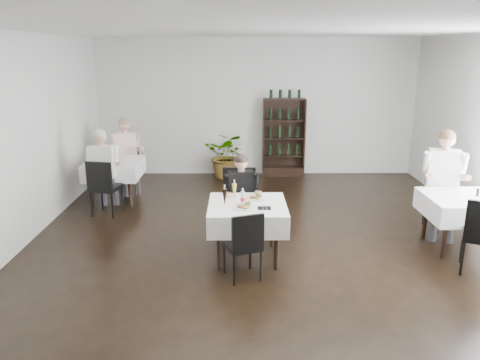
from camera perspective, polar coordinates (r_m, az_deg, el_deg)
name	(u,v)px	position (r m, az deg, el deg)	size (l,w,h in m)	color
room_shell	(271,150)	(6.01, 3.79, 3.68)	(9.00, 9.00, 9.00)	black
wine_shelf	(284,138)	(10.41, 5.36, 5.09)	(0.90, 0.28, 1.75)	black
main_table	(247,215)	(6.24, 0.89, -4.24)	(1.03, 1.03, 0.77)	black
left_table	(114,169)	(8.92, -15.07, 1.34)	(0.98, 0.98, 0.77)	black
right_table	(461,207)	(7.24, 25.35, -2.97)	(0.98, 0.98, 0.77)	black
potted_tree	(227,155)	(10.26, -1.59, 3.06)	(0.91, 0.79, 1.01)	#2B6121
main_chair_far	(239,200)	(6.88, -0.16, -2.44)	(0.52, 0.52, 1.06)	black
main_chair_near	(245,242)	(5.69, 0.56, -7.55)	(0.52, 0.52, 0.88)	black
left_chair_far	(129,166)	(9.64, -13.41, 1.73)	(0.41, 0.41, 0.86)	black
left_chair_near	(103,184)	(8.19, -16.34, -0.51)	(0.52, 0.53, 0.97)	black
right_chair_far	(445,188)	(8.01, 23.68, -0.87)	(0.56, 0.57, 1.13)	black
diner_main	(242,193)	(6.70, 0.21, -1.54)	(0.53, 0.55, 1.32)	#45444D
diner_left_far	(127,150)	(9.40, -13.65, 3.60)	(0.66, 0.70, 1.47)	#45444D
diner_left_near	(103,164)	(8.40, -16.31, 1.93)	(0.55, 0.55, 1.45)	#45444D
diner_right_far	(444,175)	(7.58, 23.60, 0.53)	(0.67, 0.71, 1.61)	#45444D
plate_far	(256,198)	(6.39, 2.00, -2.18)	(0.31, 0.31, 0.07)	white
plate_near	(244,207)	(6.03, 0.53, -3.29)	(0.31, 0.31, 0.08)	white
pilsner_dark	(225,197)	(6.08, -1.88, -2.13)	(0.07, 0.07, 0.29)	black
pilsner_lager	(234,192)	(6.29, -0.69, -1.48)	(0.07, 0.07, 0.30)	gold
coke_bottle	(243,198)	(6.13, 0.34, -2.24)	(0.06, 0.06, 0.23)	silver
napkin_cutlery	(264,208)	(6.03, 2.98, -3.42)	(0.17, 0.19, 0.02)	black
pepper_mill	(478,192)	(7.29, 27.00, -1.36)	(0.04, 0.04, 0.11)	black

